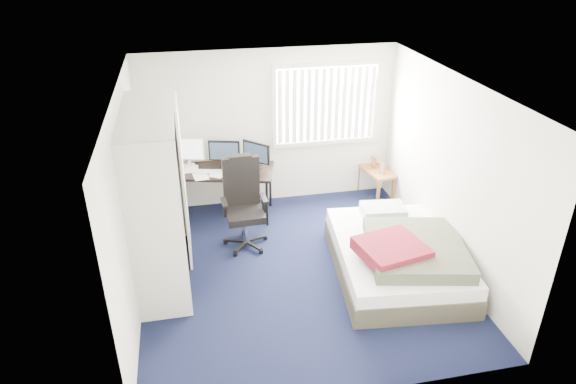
# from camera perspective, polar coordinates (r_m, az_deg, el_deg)

# --- Properties ---
(ground) EXTENTS (4.20, 4.20, 0.00)m
(ground) POSITION_cam_1_polar(r_m,az_deg,el_deg) (6.91, 1.10, -8.72)
(ground) COLOR black
(ground) RESTS_ON ground
(room_shell) EXTENTS (4.20, 4.20, 4.20)m
(room_shell) POSITION_cam_1_polar(r_m,az_deg,el_deg) (6.14, 1.22, 2.76)
(room_shell) COLOR silver
(room_shell) RESTS_ON ground
(window_assembly) EXTENTS (1.72, 0.09, 1.32)m
(window_assembly) POSITION_cam_1_polar(r_m,az_deg,el_deg) (8.17, 4.26, 9.67)
(window_assembly) COLOR white
(window_assembly) RESTS_ON ground
(closet) EXTENTS (0.64, 1.84, 2.22)m
(closet) POSITION_cam_1_polar(r_m,az_deg,el_deg) (6.33, -14.26, 1.08)
(closet) COLOR beige
(closet) RESTS_ON ground
(desk) EXTENTS (1.72, 1.11, 1.24)m
(desk) POSITION_cam_1_polar(r_m,az_deg,el_deg) (7.91, -7.47, 2.73)
(desk) COLOR black
(desk) RESTS_ON ground
(office_chair) EXTENTS (0.63, 0.63, 1.31)m
(office_chair) POSITION_cam_1_polar(r_m,az_deg,el_deg) (7.26, -4.92, -2.20)
(office_chair) COLOR black
(office_chair) RESTS_ON ground
(footstool) EXTENTS (0.33, 0.30, 0.22)m
(footstool) POSITION_cam_1_polar(r_m,az_deg,el_deg) (8.30, -4.98, -0.80)
(footstool) COLOR white
(footstool) RESTS_ON ground
(nightstand) EXTENTS (0.49, 0.77, 0.67)m
(nightstand) POSITION_cam_1_polar(r_m,az_deg,el_deg) (8.67, 9.79, 2.09)
(nightstand) COLOR brown
(nightstand) RESTS_ON ground
(bed) EXTENTS (1.76, 2.22, 0.68)m
(bed) POSITION_cam_1_polar(r_m,az_deg,el_deg) (6.83, 12.18, -6.93)
(bed) COLOR #3D382C
(bed) RESTS_ON ground
(pine_box) EXTENTS (0.41, 0.31, 0.30)m
(pine_box) POSITION_cam_1_polar(r_m,az_deg,el_deg) (6.36, -12.94, -11.49)
(pine_box) COLOR #A27151
(pine_box) RESTS_ON ground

